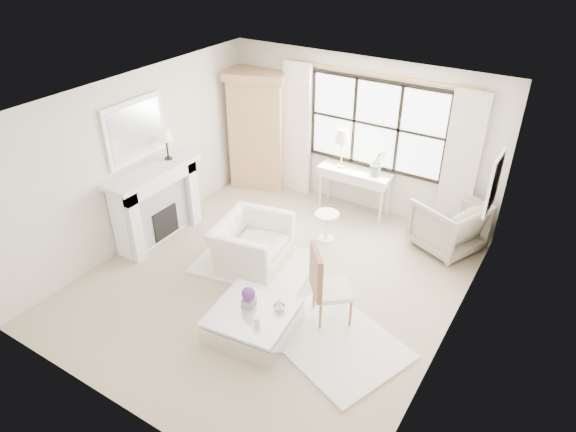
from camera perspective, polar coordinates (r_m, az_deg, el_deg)
name	(u,v)px	position (r m, az deg, el deg)	size (l,w,h in m)	color
floor	(273,281)	(7.64, -1.67, -7.18)	(5.50, 5.50, 0.00)	tan
ceiling	(270,103)	(6.34, -2.05, 12.39)	(5.50, 5.50, 0.00)	silver
wall_back	(359,135)	(9.07, 7.93, 8.90)	(5.00, 5.00, 0.00)	beige
wall_front	(112,321)	(5.26, -18.98, -10.95)	(5.00, 5.00, 0.00)	silver
wall_left	(138,159)	(8.40, -16.28, 6.05)	(5.50, 5.50, 0.00)	beige
wall_right	(457,259)	(6.07, 18.30, -4.54)	(5.50, 5.50, 0.00)	white
window_pane	(376,125)	(8.86, 9.77, 9.93)	(2.40, 0.02, 1.50)	white
window_frame	(376,125)	(8.85, 9.74, 9.91)	(2.50, 0.04, 1.50)	black
curtain_rod	(379,74)	(8.54, 10.13, 15.26)	(0.04, 0.04, 3.30)	#B0833D
curtain_left	(297,130)	(9.54, 1.01, 9.59)	(0.55, 0.10, 2.47)	white
curtain_right	(460,167)	(8.53, 18.61, 5.18)	(0.55, 0.10, 2.47)	beige
fireplace	(155,202)	(8.55, -14.56, 1.49)	(0.58, 1.66, 1.26)	silver
mirror_frame	(135,130)	(8.19, -16.64, 9.11)	(0.05, 1.15, 0.95)	white
mirror_glass	(136,131)	(8.17, -16.49, 9.08)	(0.02, 1.00, 0.80)	silver
art_frame	(494,183)	(7.44, 21.93, 3.41)	(0.04, 0.62, 0.82)	white
art_canvas	(493,183)	(7.44, 21.79, 3.45)	(0.01, 0.52, 0.72)	beige
mantel_lamp	(166,136)	(8.36, -13.45, 8.63)	(0.22, 0.22, 0.51)	black
armoire	(258,129)	(9.84, -3.31, 9.61)	(1.28, 1.02, 2.24)	tan
console_table	(354,190)	(9.24, 7.34, 2.86)	(1.30, 0.46, 0.80)	silver
console_lamp	(343,137)	(8.93, 6.08, 8.72)	(0.28, 0.28, 0.69)	#B99640
orchid_plant	(378,163)	(8.82, 9.94, 5.83)	(0.26, 0.21, 0.48)	#5D7950
side_table	(327,223)	(8.36, 4.31, -0.75)	(0.40, 0.40, 0.51)	white
rug_left	(255,262)	(7.99, -3.66, -5.16)	(1.75, 1.24, 0.03)	silver
rug_right	(334,340)	(6.72, 5.13, -13.60)	(1.72, 1.29, 0.03)	white
club_armchair	(252,244)	(7.79, -4.06, -3.08)	(1.12, 0.98, 0.73)	silver
wingback_chair	(448,224)	(8.49, 17.38, -0.90)	(0.92, 0.95, 0.86)	gray
french_chair	(330,299)	(6.85, 4.71, -9.22)	(0.68, 0.68, 1.08)	#98633F
coffee_table	(253,322)	(6.70, -3.90, -11.72)	(1.11, 1.11, 0.38)	silver
planter_box	(249,303)	(6.60, -4.38, -9.56)	(0.16, 0.16, 0.12)	gray
planter_flowers	(248,294)	(6.50, -4.43, -8.59)	(0.17, 0.17, 0.17)	#4E2B6B
pillar_candle	(257,321)	(6.33, -3.51, -11.61)	(0.08, 0.08, 0.12)	silver
coffee_vase	(279,305)	(6.52, -0.98, -9.83)	(0.15, 0.15, 0.15)	white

